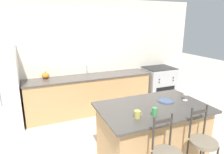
{
  "coord_description": "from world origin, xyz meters",
  "views": [
    {
      "loc": [
        -1.25,
        -4.09,
        2.17
      ],
      "look_at": [
        0.14,
        -0.71,
        1.16
      ],
      "focal_mm": 32.0,
      "sensor_mm": 36.0,
      "label": 1
    }
  ],
  "objects_px": {
    "oven_range": "(158,84)",
    "pumpkin_decoration": "(46,76)",
    "coffee_mug": "(137,114)",
    "dinner_plate": "(166,101)",
    "bar_stool_far": "(202,150)",
    "tumbler_cup": "(154,112)",
    "wine_glass": "(186,92)"
  },
  "relations": [
    {
      "from": "dinner_plate",
      "to": "bar_stool_far",
      "type": "bearing_deg",
      "value": -90.95
    },
    {
      "from": "dinner_plate",
      "to": "tumbler_cup",
      "type": "bearing_deg",
      "value": -142.34
    },
    {
      "from": "oven_range",
      "to": "pumpkin_decoration",
      "type": "xyz_separation_m",
      "value": [
        -2.95,
        0.22,
        0.51
      ]
    },
    {
      "from": "oven_range",
      "to": "pumpkin_decoration",
      "type": "distance_m",
      "value": 3.0
    },
    {
      "from": "coffee_mug",
      "to": "tumbler_cup",
      "type": "xyz_separation_m",
      "value": [
        0.24,
        -0.03,
        0.0
      ]
    },
    {
      "from": "oven_range",
      "to": "dinner_plate",
      "type": "distance_m",
      "value": 2.46
    },
    {
      "from": "wine_glass",
      "to": "pumpkin_decoration",
      "type": "relative_size",
      "value": 1.19
    },
    {
      "from": "wine_glass",
      "to": "pumpkin_decoration",
      "type": "xyz_separation_m",
      "value": [
        -1.95,
        2.32,
        -0.11
      ]
    },
    {
      "from": "bar_stool_far",
      "to": "pumpkin_decoration",
      "type": "bearing_deg",
      "value": 118.16
    },
    {
      "from": "dinner_plate",
      "to": "coffee_mug",
      "type": "relative_size",
      "value": 2.2
    },
    {
      "from": "oven_range",
      "to": "tumbler_cup",
      "type": "xyz_separation_m",
      "value": [
        -1.76,
        -2.37,
        0.53
      ]
    },
    {
      "from": "oven_range",
      "to": "pumpkin_decoration",
      "type": "bearing_deg",
      "value": 175.8
    },
    {
      "from": "dinner_plate",
      "to": "oven_range",
      "type": "bearing_deg",
      "value": 57.04
    },
    {
      "from": "oven_range",
      "to": "dinner_plate",
      "type": "bearing_deg",
      "value": -122.96
    },
    {
      "from": "oven_range",
      "to": "bar_stool_far",
      "type": "distance_m",
      "value": 3.12
    },
    {
      "from": "bar_stool_far",
      "to": "wine_glass",
      "type": "relative_size",
      "value": 5.63
    },
    {
      "from": "bar_stool_far",
      "to": "dinner_plate",
      "type": "distance_m",
      "value": 0.88
    },
    {
      "from": "oven_range",
      "to": "dinner_plate",
      "type": "xyz_separation_m",
      "value": [
        -1.31,
        -2.02,
        0.48
      ]
    },
    {
      "from": "bar_stool_far",
      "to": "dinner_plate",
      "type": "height_order",
      "value": "bar_stool_far"
    },
    {
      "from": "tumbler_cup",
      "to": "pumpkin_decoration",
      "type": "bearing_deg",
      "value": 114.6
    },
    {
      "from": "oven_range",
      "to": "coffee_mug",
      "type": "height_order",
      "value": "coffee_mug"
    },
    {
      "from": "dinner_plate",
      "to": "wine_glass",
      "type": "distance_m",
      "value": 0.35
    },
    {
      "from": "oven_range",
      "to": "wine_glass",
      "type": "bearing_deg",
      "value": -115.31
    },
    {
      "from": "coffee_mug",
      "to": "pumpkin_decoration",
      "type": "height_order",
      "value": "pumpkin_decoration"
    },
    {
      "from": "bar_stool_far",
      "to": "tumbler_cup",
      "type": "distance_m",
      "value": 0.75
    },
    {
      "from": "bar_stool_far",
      "to": "oven_range",
      "type": "bearing_deg",
      "value": 64.84
    },
    {
      "from": "wine_glass",
      "to": "tumbler_cup",
      "type": "height_order",
      "value": "wine_glass"
    },
    {
      "from": "bar_stool_far",
      "to": "pumpkin_decoration",
      "type": "xyz_separation_m",
      "value": [
        -1.62,
        3.04,
        0.39
      ]
    },
    {
      "from": "wine_glass",
      "to": "coffee_mug",
      "type": "relative_size",
      "value": 1.72
    },
    {
      "from": "wine_glass",
      "to": "pumpkin_decoration",
      "type": "height_order",
      "value": "wine_glass"
    },
    {
      "from": "dinner_plate",
      "to": "coffee_mug",
      "type": "xyz_separation_m",
      "value": [
        -0.7,
        -0.32,
        0.04
      ]
    },
    {
      "from": "oven_range",
      "to": "coffee_mug",
      "type": "bearing_deg",
      "value": -130.61
    }
  ]
}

